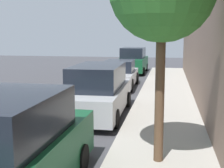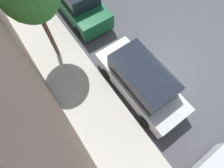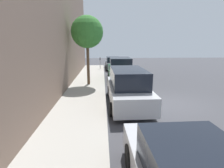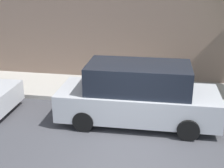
{
  "view_description": "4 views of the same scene",
  "coord_description": "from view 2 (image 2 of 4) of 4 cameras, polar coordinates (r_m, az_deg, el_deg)",
  "views": [
    {
      "loc": [
        4.91,
        -11.13,
        3.02
      ],
      "look_at": [
        2.64,
        1.26,
        1.0
      ],
      "focal_mm": 50.0,
      "sensor_mm": 36.0,
      "label": 1
    },
    {
      "loc": [
        5.48,
        2.08,
        8.31
      ],
      "look_at": [
        3.58,
        -0.64,
        1.0
      ],
      "focal_mm": 28.0,
      "sensor_mm": 36.0,
      "label": 2
    },
    {
      "loc": [
        3.66,
        8.8,
        3.19
      ],
      "look_at": [
        3.15,
        -0.54,
        1.0
      ],
      "focal_mm": 28.0,
      "sensor_mm": 36.0,
      "label": 3
    },
    {
      "loc": [
        -6.59,
        -0.77,
        4.54
      ],
      "look_at": [
        2.93,
        0.9,
        1.0
      ],
      "focal_mm": 50.0,
      "sensor_mm": 36.0,
      "label": 4
    }
  ],
  "objects": [
    {
      "name": "sidewalk",
      "position": [
        8.52,
        -4.29,
        -10.12
      ],
      "size": [
        2.58,
        32.0,
        0.15
      ],
      "color": "#B2ADA3",
      "rests_on": "ground_plane"
    },
    {
      "name": "parked_suv_second",
      "position": [
        11.65,
        -11.18,
        25.1
      ],
      "size": [
        2.08,
        4.82,
        1.98
      ],
      "color": "#14512D",
      "rests_on": "ground_plane"
    },
    {
      "name": "ground_plane",
      "position": [
        10.17,
        19.02,
        5.48
      ],
      "size": [
        60.0,
        60.0,
        0.0
      ],
      "primitive_type": "plane",
      "color": "#424247"
    },
    {
      "name": "parked_minivan_third",
      "position": [
        8.29,
        9.5,
        0.96
      ],
      "size": [
        2.02,
        4.93,
        1.9
      ],
      "color": "#B7BABF",
      "rests_on": "ground_plane"
    }
  ]
}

